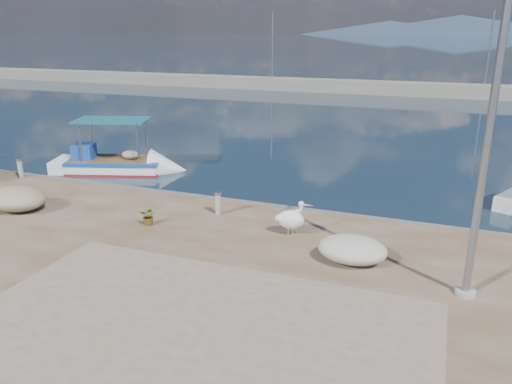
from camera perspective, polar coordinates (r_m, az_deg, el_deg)
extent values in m
plane|color=#162635|center=(12.18, -6.49, -11.07)|extent=(1400.00, 1400.00, 0.00)
cube|color=gray|center=(9.29, -9.65, -17.82)|extent=(9.00, 7.00, 0.01)
cube|color=gray|center=(49.93, 15.24, 11.38)|extent=(120.00, 2.20, 1.20)
cylinder|color=gray|center=(52.28, 1.88, 16.00)|extent=(0.16, 0.16, 7.00)
cylinder|color=gray|center=(49.52, 25.08, 14.26)|extent=(0.16, 0.16, 7.00)
cone|color=#28384C|center=(663.65, 15.06, 17.70)|extent=(220.00, 220.00, 16.00)
cone|color=#28384C|center=(659.43, 22.31, 17.27)|extent=(280.00, 280.00, 22.00)
cube|color=white|center=(22.70, -15.63, 2.51)|extent=(5.82, 3.44, 0.91)
cube|color=#18439C|center=(22.60, -15.72, 3.49)|extent=(4.36, 3.01, 0.13)
cube|color=maroon|center=(22.71, -15.62, 2.38)|extent=(4.36, 3.00, 0.11)
cube|color=#18439C|center=(22.98, -19.08, 4.39)|extent=(1.08, 1.08, 0.67)
cube|color=#174D5E|center=(22.24, -16.10, 7.89)|extent=(3.42, 2.58, 0.08)
cylinder|color=tan|center=(13.83, 3.72, -4.42)|extent=(0.03, 0.03, 0.25)
cylinder|color=tan|center=(13.83, 4.24, -4.43)|extent=(0.03, 0.03, 0.25)
ellipsoid|color=silver|center=(13.71, 4.01, -3.18)|extent=(0.86, 0.68, 0.54)
cylinder|color=silver|center=(13.62, 5.01, -2.14)|extent=(0.20, 0.15, 0.46)
sphere|color=silver|center=(13.56, 5.18, -1.36)|extent=(0.15, 0.15, 0.15)
cone|color=tan|center=(13.58, 5.93, -1.51)|extent=(0.37, 0.19, 0.11)
cylinder|color=gray|center=(10.67, 25.06, 6.07)|extent=(0.16, 0.16, 7.00)
cylinder|color=gray|center=(11.79, 22.81, -10.51)|extent=(0.44, 0.44, 0.10)
cylinder|color=gray|center=(15.29, -4.36, -1.31)|extent=(0.18, 0.18, 0.69)
cylinder|color=gray|center=(15.18, -4.39, -0.09)|extent=(0.24, 0.24, 0.06)
cylinder|color=gray|center=(21.07, -25.33, 2.45)|extent=(0.18, 0.18, 0.72)
cylinder|color=gray|center=(20.99, -25.46, 3.39)|extent=(0.25, 0.25, 0.06)
imported|color=#33722D|center=(14.79, -12.15, -2.67)|extent=(0.54, 0.48, 0.54)
ellipsoid|color=beige|center=(12.43, 10.96, -6.46)|extent=(1.69, 1.27, 0.63)
ellipsoid|color=tan|center=(17.31, -25.61, -0.70)|extent=(1.86, 1.45, 0.72)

